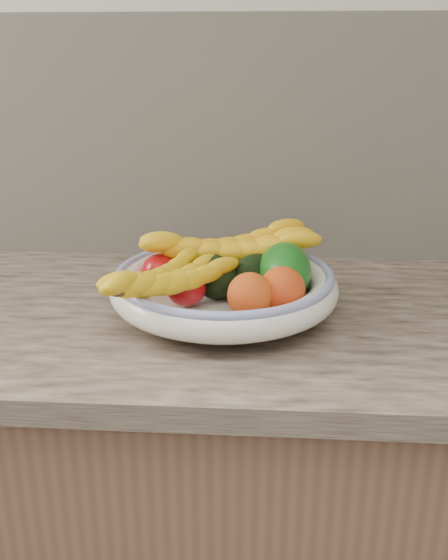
% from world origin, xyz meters
% --- Properties ---
extents(kitchen_counter, '(2.44, 0.66, 1.40)m').
position_xyz_m(kitchen_counter, '(0.00, 1.69, 0.46)').
color(kitchen_counter, brown).
rests_on(kitchen_counter, ground).
extents(fruit_bowl, '(0.39, 0.39, 0.08)m').
position_xyz_m(fruit_bowl, '(0.00, 1.66, 0.95)').
color(fruit_bowl, white).
rests_on(fruit_bowl, kitchen_counter).
extents(clementine_back_left, '(0.05, 0.05, 0.05)m').
position_xyz_m(clementine_back_left, '(-0.04, 1.76, 0.95)').
color(clementine_back_left, '#EF5D05').
rests_on(clementine_back_left, fruit_bowl).
extents(clementine_back_right, '(0.06, 0.06, 0.05)m').
position_xyz_m(clementine_back_right, '(0.04, 1.78, 0.95)').
color(clementine_back_right, '#FF5405').
rests_on(clementine_back_right, fruit_bowl).
extents(clementine_back_mid, '(0.06, 0.06, 0.05)m').
position_xyz_m(clementine_back_mid, '(-0.01, 1.73, 0.95)').
color(clementine_back_mid, orange).
rests_on(clementine_back_mid, fruit_bowl).
extents(clementine_extra, '(0.05, 0.05, 0.04)m').
position_xyz_m(clementine_extra, '(0.02, 1.77, 0.95)').
color(clementine_extra, '#F26005').
rests_on(clementine_extra, fruit_bowl).
extents(tomato_left, '(0.08, 0.08, 0.06)m').
position_xyz_m(tomato_left, '(-0.11, 1.69, 0.96)').
color(tomato_left, '#AD0E10').
rests_on(tomato_left, fruit_bowl).
extents(tomato_near_left, '(0.07, 0.07, 0.06)m').
position_xyz_m(tomato_near_left, '(-0.06, 1.61, 0.96)').
color(tomato_near_left, '#A40D14').
rests_on(tomato_near_left, fruit_bowl).
extents(avocado_center, '(0.12, 0.13, 0.07)m').
position_xyz_m(avocado_center, '(-0.02, 1.67, 0.96)').
color(avocado_center, black).
rests_on(avocado_center, fruit_bowl).
extents(avocado_right, '(0.12, 0.12, 0.07)m').
position_xyz_m(avocado_right, '(0.05, 1.68, 0.96)').
color(avocado_right, black).
rests_on(avocado_right, fruit_bowl).
extents(green_mango, '(0.13, 0.15, 0.12)m').
position_xyz_m(green_mango, '(0.10, 1.67, 0.98)').
color(green_mango, '#105511').
rests_on(green_mango, fruit_bowl).
extents(peach_front, '(0.10, 0.10, 0.07)m').
position_xyz_m(peach_front, '(0.05, 1.58, 0.97)').
color(peach_front, orange).
rests_on(peach_front, fruit_bowl).
extents(peach_right, '(0.08, 0.08, 0.07)m').
position_xyz_m(peach_right, '(0.10, 1.60, 0.97)').
color(peach_right, orange).
rests_on(peach_right, fruit_bowl).
extents(banana_bunch_back, '(0.35, 0.21, 0.09)m').
position_xyz_m(banana_bunch_back, '(0.00, 1.73, 0.99)').
color(banana_bunch_back, yellow).
rests_on(banana_bunch_back, fruit_bowl).
extents(banana_bunch_front, '(0.25, 0.29, 0.08)m').
position_xyz_m(banana_bunch_front, '(-0.09, 1.58, 0.98)').
color(banana_bunch_front, yellow).
rests_on(banana_bunch_front, fruit_bowl).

